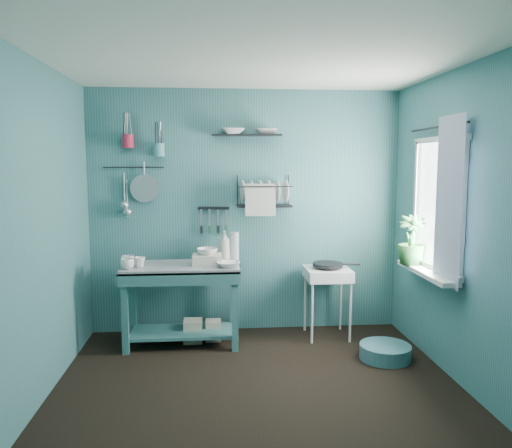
{
  "coord_description": "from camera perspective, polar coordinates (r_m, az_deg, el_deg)",
  "views": [
    {
      "loc": [
        -0.33,
        -3.65,
        1.74
      ],
      "look_at": [
        0.05,
        0.85,
        1.2
      ],
      "focal_mm": 35.0,
      "sensor_mm": 36.0,
      "label": 1
    }
  ],
  "objects": [
    {
      "name": "floor",
      "position": [
        4.06,
        0.32,
        -18.59
      ],
      "size": [
        3.2,
        3.2,
        0.0
      ],
      "primitive_type": "plane",
      "color": "black",
      "rests_on": "ground"
    },
    {
      "name": "shelf_bowl_left",
      "position": [
        5.06,
        -2.61,
        10.57
      ],
      "size": [
        0.24,
        0.24,
        0.06
      ],
      "primitive_type": "imported",
      "rotation": [
        0.0,
        0.0,
        0.03
      ],
      "color": "silver",
      "rests_on": "upper_shelf"
    },
    {
      "name": "mug_mid",
      "position": [
        4.82,
        -13.13,
        -4.24
      ],
      "size": [
        0.14,
        0.14,
        0.09
      ],
      "primitive_type": "imported",
      "rotation": [
        0.0,
        0.0,
        0.52
      ],
      "color": "silver",
      "rests_on": "work_counter"
    },
    {
      "name": "floor_basin",
      "position": [
        4.77,
        14.55,
        -13.96
      ],
      "size": [
        0.46,
        0.46,
        0.13
      ],
      "primitive_type": "cylinder",
      "color": "#3F727B",
      "rests_on": "floor"
    },
    {
      "name": "ceiling",
      "position": [
        3.74,
        0.35,
        18.54
      ],
      "size": [
        3.2,
        3.2,
        0.0
      ],
      "primitive_type": "plane",
      "rotation": [
        3.14,
        0.0,
        0.0
      ],
      "color": "silver",
      "rests_on": "ground"
    },
    {
      "name": "utensil_cup_teal",
      "position": [
        5.1,
        -11.03,
        8.31
      ],
      "size": [
        0.11,
        0.11,
        0.13
      ],
      "primitive_type": "cylinder",
      "color": "teal",
      "rests_on": "wall_back"
    },
    {
      "name": "wall_front",
      "position": [
        2.23,
        3.83,
        -5.94
      ],
      "size": [
        3.2,
        0.0,
        3.2
      ],
      "primitive_type": "plane",
      "rotation": [
        -1.57,
        0.0,
        0.0
      ],
      "color": "#326568",
      "rests_on": "ground"
    },
    {
      "name": "wall_back",
      "position": [
        5.18,
        -1.16,
        1.4
      ],
      "size": [
        3.2,
        0.0,
        3.2
      ],
      "primitive_type": "plane",
      "rotation": [
        1.57,
        0.0,
        0.0
      ],
      "color": "#326568",
      "rests_on": "ground"
    },
    {
      "name": "dish_rack",
      "position": [
        5.05,
        0.93,
        3.79
      ],
      "size": [
        0.58,
        0.31,
        0.32
      ],
      "primitive_type": "cube",
      "rotation": [
        0.0,
        0.0,
        0.14
      ],
      "color": "black",
      "rests_on": "wall_back"
    },
    {
      "name": "tub_bowl",
      "position": [
        4.79,
        -5.59,
        -3.13
      ],
      "size": [
        0.2,
        0.19,
        0.06
      ],
      "primitive_type": "imported",
      "color": "silver",
      "rests_on": "wash_tub"
    },
    {
      "name": "wall_left",
      "position": [
        3.89,
        -23.83,
        -1.0
      ],
      "size": [
        0.0,
        3.0,
        3.0
      ],
      "primitive_type": "plane",
      "rotation": [
        1.57,
        0.0,
        1.57
      ],
      "color": "#326568",
      "rests_on": "ground"
    },
    {
      "name": "windowsill",
      "position": [
        4.58,
        18.9,
        -5.26
      ],
      "size": [
        0.16,
        0.95,
        0.04
      ],
      "primitive_type": "cube",
      "color": "silver",
      "rests_on": "wall_right"
    },
    {
      "name": "frying_pan",
      "position": [
        5.07,
        8.19,
        -4.62
      ],
      "size": [
        0.3,
        0.3,
        0.03
      ],
      "primitive_type": "cylinder",
      "color": "black",
      "rests_on": "hotplate_stand"
    },
    {
      "name": "work_counter",
      "position": [
        4.94,
        -8.46,
        -9.1
      ],
      "size": [
        1.14,
        0.63,
        0.78
      ],
      "primitive_type": "cube",
      "rotation": [
        0.0,
        0.0,
        0.07
      ],
      "color": "#316566",
      "rests_on": "floor"
    },
    {
      "name": "upper_shelf",
      "position": [
        5.07,
        -0.98,
        10.12
      ],
      "size": [
        0.72,
        0.3,
        0.01
      ],
      "primitive_type": "cube",
      "rotation": [
        0.0,
        0.0,
        -0.17
      ],
      "color": "black",
      "rests_on": "wall_back"
    },
    {
      "name": "mug_left",
      "position": [
        4.73,
        -14.5,
        -4.45
      ],
      "size": [
        0.12,
        0.12,
        0.1
      ],
      "primitive_type": "imported",
      "color": "silver",
      "rests_on": "work_counter"
    },
    {
      "name": "wash_tub",
      "position": [
        4.8,
        -5.58,
        -4.08
      ],
      "size": [
        0.28,
        0.22,
        0.1
      ],
      "primitive_type": "cube",
      "color": "beige",
      "rests_on": "work_counter"
    },
    {
      "name": "ladle_outer",
      "position": [
        5.19,
        -14.82,
        4.0
      ],
      "size": [
        0.01,
        0.01,
        0.3
      ],
      "primitive_type": "cylinder",
      "color": "#A4A7AC",
      "rests_on": "wall_back"
    },
    {
      "name": "storage_tin_small",
      "position": [
        5.09,
        -4.9,
        -12.0
      ],
      "size": [
        0.15,
        0.15,
        0.2
      ],
      "primitive_type": "cube",
      "color": "tan",
      "rests_on": "floor"
    },
    {
      "name": "mug_right",
      "position": [
        4.89,
        -14.42,
        -4.08
      ],
      "size": [
        0.17,
        0.17,
        0.1
      ],
      "primitive_type": "imported",
      "rotation": [
        0.0,
        0.0,
        1.05
      ],
      "color": "silver",
      "rests_on": "work_counter"
    },
    {
      "name": "soap_bottle",
      "position": [
        5.0,
        -3.62,
        -2.46
      ],
      "size": [
        0.11,
        0.12,
        0.3
      ],
      "primitive_type": "imported",
      "color": "beige",
      "rests_on": "work_counter"
    },
    {
      "name": "knife_strip",
      "position": [
        5.14,
        -4.86,
        1.82
      ],
      "size": [
        0.32,
        0.06,
        0.03
      ],
      "primitive_type": "cube",
      "rotation": [
        0.0,
        0.0,
        -0.11
      ],
      "color": "black",
      "rests_on": "wall_back"
    },
    {
      "name": "utensil_cup_magenta",
      "position": [
        5.14,
        -14.42,
        9.15
      ],
      "size": [
        0.11,
        0.11,
        0.13
      ],
      "primitive_type": "cylinder",
      "color": "#B1203B",
      "rests_on": "wall_back"
    },
    {
      "name": "ladle_inner",
      "position": [
        5.19,
        -14.52,
        3.22
      ],
      "size": [
        0.01,
        0.01,
        0.3
      ],
      "primitive_type": "cylinder",
      "color": "#A4A7AC",
      "rests_on": "wall_back"
    },
    {
      "name": "water_bottle",
      "position": [
        5.03,
        -2.48,
        -2.52
      ],
      "size": [
        0.09,
        0.09,
        0.28
      ],
      "primitive_type": "cylinder",
      "color": "silver",
      "rests_on": "work_counter"
    },
    {
      "name": "hook_rail",
      "position": [
        5.18,
        -13.81,
        6.3
      ],
      "size": [
        0.6,
        0.01,
        0.01
      ],
      "primitive_type": "cylinder",
      "rotation": [
        0.0,
        1.57,
        0.0
      ],
      "color": "black",
      "rests_on": "wall_back"
    },
    {
      "name": "wall_right",
      "position": [
        4.16,
        22.89,
        -0.5
      ],
      "size": [
        0.0,
        3.0,
        3.0
      ],
      "primitive_type": "plane",
      "rotation": [
        1.57,
        0.0,
        -1.57
      ],
      "color": "#326568",
      "rests_on": "ground"
    },
    {
      "name": "potted_plant",
      "position": [
        4.76,
        17.32,
        -1.75
      ],
      "size": [
        0.3,
        0.3,
        0.45
      ],
      "primitive_type": "imported",
      "rotation": [
        0.0,
        0.0,
        -0.21
      ],
      "color": "#29672D",
      "rests_on": "windowsill"
    },
    {
      "name": "colander",
      "position": [
        5.15,
        -12.64,
        4.0
      ],
      "size": [
        0.28,
        0.03,
        0.28
      ],
      "primitive_type": "cylinder",
      "rotation": [
        1.54,
        0.0,
        0.0
      ],
      "color": "#A4A7AC",
      "rests_on": "wall_back"
    },
    {
      "name": "curtain_rod",
      "position": [
        4.51,
        19.99,
        10.35
      ],
      "size": [
        0.02,
        1.05,
        0.02
      ],
      "primitive_type": "cylinder",
      "rotation": [
        1.57,
        0.0,
        0.0
      ],
      "color": "black",
      "rests_on": "wall_right"
    },
    {
      "name": "window_glass",
      "position": [
        4.54,
        20.18,
        2.1
      ],
      "size": [
        0.0,
        1.1,
        1.1
      ],
      "primitive_type": "plane",
      "rotation": [
        1.57,
        0.0,
        1.57
      ],
      "color": "white",
      "rests_on": "wall_right"
    },
    {
      "name": "shelf_bowl_right",
      "position": [
        5.08,
        1.21,
        10.24
      ],
      "size": [
        0.24,
        0.24,
        0.05
      ],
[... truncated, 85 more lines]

